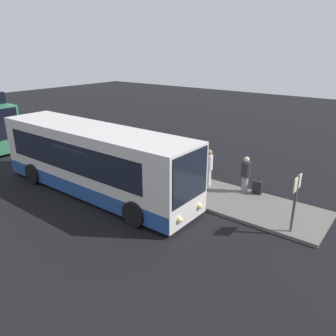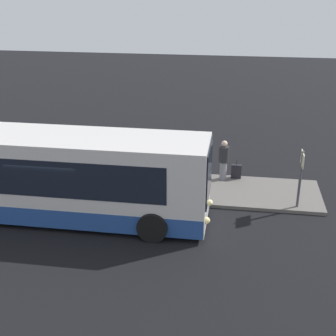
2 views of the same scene
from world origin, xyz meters
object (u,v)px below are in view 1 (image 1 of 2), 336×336
(bus_lead, at_px, (93,161))
(passenger_boarding, at_px, (209,166))
(suitcase, at_px, (257,187))
(passenger_waiting, at_px, (246,173))
(sign_post, at_px, (296,195))

(bus_lead, bearing_deg, passenger_boarding, 42.60)
(passenger_boarding, distance_m, suitcase, 2.51)
(passenger_boarding, xyz_separation_m, passenger_waiting, (1.79, 0.35, -0.08))
(bus_lead, height_order, passenger_boarding, bus_lead)
(passenger_waiting, bearing_deg, suitcase, -24.48)
(passenger_boarding, distance_m, sign_post, 5.13)
(passenger_boarding, bearing_deg, bus_lead, 179.33)
(passenger_boarding, height_order, sign_post, sign_post)
(passenger_waiting, bearing_deg, passenger_boarding, 148.44)
(passenger_boarding, bearing_deg, passenger_waiting, -32.12)
(sign_post, bearing_deg, passenger_boarding, 158.27)
(passenger_boarding, xyz_separation_m, sign_post, (4.75, -1.89, 0.46))
(passenger_boarding, distance_m, passenger_waiting, 1.83)
(passenger_waiting, distance_m, suitcase, 0.86)
(passenger_waiting, height_order, sign_post, sign_post)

